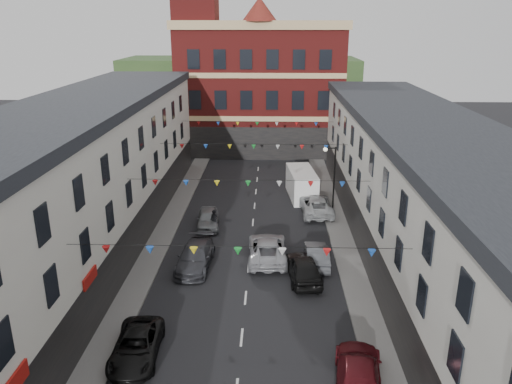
# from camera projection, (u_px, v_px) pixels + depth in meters

# --- Properties ---
(ground) EXTENTS (160.00, 160.00, 0.00)m
(ground) POSITION_uv_depth(u_px,v_px,m) (246.00, 298.00, 30.07)
(ground) COLOR black
(ground) RESTS_ON ground
(pavement_left) EXTENTS (1.80, 64.00, 0.15)m
(pavement_left) POSITION_uv_depth(u_px,v_px,m) (140.00, 279.00, 32.14)
(pavement_left) COLOR #605E5B
(pavement_left) RESTS_ON ground
(pavement_right) EXTENTS (1.80, 64.00, 0.15)m
(pavement_right) POSITION_uv_depth(u_px,v_px,m) (355.00, 282.00, 31.74)
(pavement_right) COLOR #605E5B
(pavement_right) RESTS_ON ground
(terrace_left) EXTENTS (8.40, 56.00, 10.70)m
(terrace_left) POSITION_uv_depth(u_px,v_px,m) (48.00, 207.00, 29.64)
(terrace_left) COLOR beige
(terrace_left) RESTS_ON ground
(terrace_right) EXTENTS (8.40, 56.00, 9.70)m
(terrace_right) POSITION_uv_depth(u_px,v_px,m) (447.00, 219.00, 29.11)
(terrace_right) COLOR silver
(terrace_right) RESTS_ON ground
(civic_building) EXTENTS (20.60, 13.30, 18.50)m
(civic_building) POSITION_uv_depth(u_px,v_px,m) (260.00, 86.00, 63.37)
(civic_building) COLOR maroon
(civic_building) RESTS_ON ground
(clock_tower) EXTENTS (5.60, 5.60, 30.00)m
(clock_tower) POSITION_uv_depth(u_px,v_px,m) (196.00, 30.00, 58.61)
(clock_tower) COLOR maroon
(clock_tower) RESTS_ON ground
(distant_hill) EXTENTS (40.00, 14.00, 10.00)m
(distant_hill) POSITION_uv_depth(u_px,v_px,m) (241.00, 88.00, 87.26)
(distant_hill) COLOR #2A4620
(distant_hill) RESTS_ON ground
(street_lamp) EXTENTS (1.10, 0.36, 6.00)m
(street_lamp) POSITION_uv_depth(u_px,v_px,m) (332.00, 171.00, 41.87)
(street_lamp) COLOR black
(street_lamp) RESTS_ON ground
(car_left_c) EXTENTS (2.44, 4.87, 1.32)m
(car_left_c) POSITION_uv_depth(u_px,v_px,m) (136.00, 346.00, 24.52)
(car_left_c) COLOR black
(car_left_c) RESTS_ON ground
(car_left_d) EXTENTS (2.39, 5.38, 1.54)m
(car_left_d) POSITION_uv_depth(u_px,v_px,m) (195.00, 257.00, 33.65)
(car_left_d) COLOR #393A40
(car_left_d) RESTS_ON ground
(car_left_e) EXTENTS (2.10, 4.40, 1.45)m
(car_left_e) POSITION_uv_depth(u_px,v_px,m) (208.00, 219.00, 40.29)
(car_left_e) COLOR gray
(car_left_e) RESTS_ON ground
(car_right_c) EXTENTS (2.79, 5.40, 1.50)m
(car_right_c) POSITION_uv_depth(u_px,v_px,m) (358.00, 372.00, 22.52)
(car_right_c) COLOR #571117
(car_right_c) RESTS_ON ground
(car_right_d) EXTENTS (2.47, 5.02, 1.65)m
(car_right_d) POSITION_uv_depth(u_px,v_px,m) (303.00, 268.00, 32.00)
(car_right_d) COLOR black
(car_right_d) RESTS_ON ground
(car_right_e) EXTENTS (1.51, 4.27, 1.40)m
(car_right_e) POSITION_uv_depth(u_px,v_px,m) (317.00, 255.00, 34.05)
(car_right_e) COLOR #4F5257
(car_right_e) RESTS_ON ground
(car_right_f) EXTENTS (2.88, 5.74, 1.56)m
(car_right_f) POSITION_uv_depth(u_px,v_px,m) (316.00, 205.00, 43.17)
(car_right_f) COLOR #AAADAF
(car_right_f) RESTS_ON ground
(moving_car) EXTENTS (2.76, 5.73, 1.57)m
(moving_car) POSITION_uv_depth(u_px,v_px,m) (267.00, 249.00, 34.79)
(moving_car) COLOR #AFB0B6
(moving_car) RESTS_ON ground
(white_van) EXTENTS (2.86, 6.07, 2.59)m
(white_van) POSITION_uv_depth(u_px,v_px,m) (302.00, 184.00, 47.14)
(white_van) COLOR white
(white_van) RESTS_ON ground
(pedestrian) EXTENTS (0.75, 0.60, 1.78)m
(pedestrian) POSITION_uv_depth(u_px,v_px,m) (214.00, 221.00, 39.42)
(pedestrian) COLOR black
(pedestrian) RESTS_ON ground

